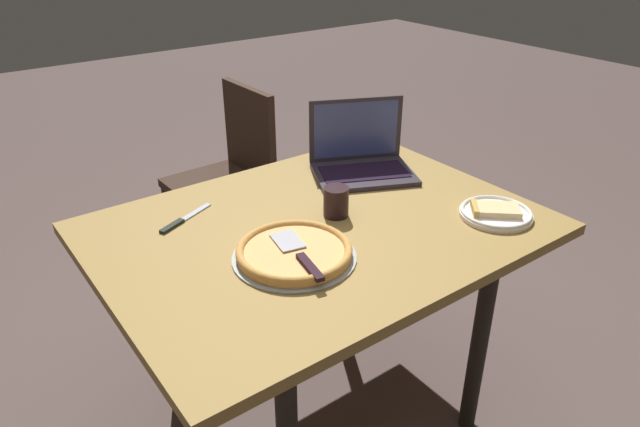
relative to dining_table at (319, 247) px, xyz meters
The scene contains 8 objects.
ground_plane 0.69m from the dining_table, ahead, with size 12.00×12.00×0.00m, color brown.
dining_table is the anchor object (origin of this frame).
laptop 0.44m from the dining_table, 32.24° to the left, with size 0.42×0.38×0.25m.
pizza_plate 0.56m from the dining_table, 31.51° to the right, with size 0.23×0.23×0.04m.
pizza_tray 0.23m from the dining_table, 145.26° to the right, with size 0.34×0.34×0.04m.
table_knife 0.43m from the dining_table, 141.93° to the left, with size 0.21×0.11×0.01m.
drink_cup 0.15m from the dining_table, ahead, with size 0.08×0.08×0.10m.
chair_near 1.12m from the dining_table, 76.23° to the left, with size 0.43×0.43×0.89m.
Camera 1 is at (-0.92, -1.25, 1.62)m, focal length 32.47 mm.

